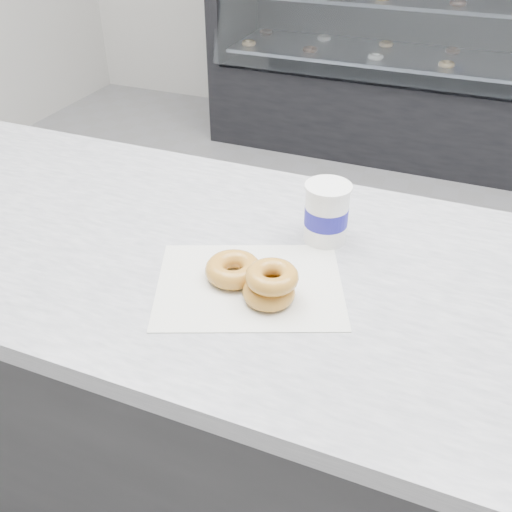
{
  "coord_description": "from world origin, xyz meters",
  "views": [
    {
      "loc": [
        0.42,
        -1.45,
        1.54
      ],
      "look_at": [
        0.11,
        -0.66,
        0.96
      ],
      "focal_mm": 40.0,
      "sensor_mm": 36.0,
      "label": 1
    }
  ],
  "objects": [
    {
      "name": "display_case",
      "position": [
        0.0,
        2.12,
        0.49
      ],
      "size": [
        2.4,
        0.74,
        1.25
      ],
      "color": "black",
      "rests_on": "ground"
    },
    {
      "name": "counter",
      "position": [
        0.0,
        -0.6,
        0.45
      ],
      "size": [
        3.06,
        0.76,
        0.9
      ],
      "color": "#333335",
      "rests_on": "ground"
    },
    {
      "name": "ground",
      "position": [
        0.0,
        0.0,
        0.0
      ],
      "size": [
        5.0,
        5.0,
        0.0
      ],
      "primitive_type": "plane",
      "color": "gray",
      "rests_on": "ground"
    },
    {
      "name": "coffee_cup",
      "position": [
        0.18,
        -0.48,
        0.96
      ],
      "size": [
        0.11,
        0.11,
        0.13
      ],
      "rotation": [
        0.0,
        0.0,
        -0.35
      ],
      "color": "white",
      "rests_on": "counter"
    },
    {
      "name": "donut_single",
      "position": [
        0.06,
        -0.67,
        0.92
      ],
      "size": [
        0.12,
        0.12,
        0.04
      ],
      "primitive_type": "torus",
      "rotation": [
        0.0,
        0.0,
        0.18
      ],
      "color": "gold",
      "rests_on": "wax_paper"
    },
    {
      "name": "wax_paper",
      "position": [
        0.1,
        -0.68,
        0.9
      ],
      "size": [
        0.41,
        0.37,
        0.0
      ],
      "primitive_type": "cube",
      "rotation": [
        0.0,
        0.0,
        0.39
      ],
      "color": "silver",
      "rests_on": "counter"
    },
    {
      "name": "donut_stack",
      "position": [
        0.15,
        -0.71,
        0.93
      ],
      "size": [
        0.12,
        0.12,
        0.07
      ],
      "color": "gold",
      "rests_on": "wax_paper"
    }
  ]
}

